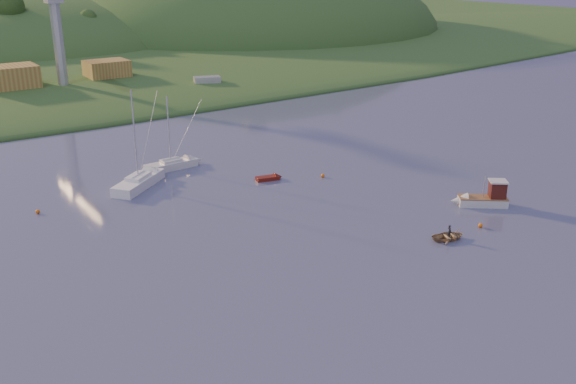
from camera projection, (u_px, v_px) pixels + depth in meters
shore_slope at (6, 70)px, 169.26m from camera, size 640.00×150.00×7.00m
hill_center at (6, 48)px, 209.27m from camera, size 140.00×120.00×36.00m
hill_right at (251, 36)px, 243.46m from camera, size 150.00×130.00×60.00m
wharf at (76, 89)px, 138.45m from camera, size 42.00×16.00×2.40m
shed_west at (9, 78)px, 130.99m from camera, size 11.00×8.00×4.80m
shed_east at (107, 69)px, 143.19m from camera, size 9.00×7.00×4.00m
dock_crane at (58, 14)px, 128.56m from camera, size 3.20×28.00×20.30m
fishing_boat at (479, 198)px, 76.43m from camera, size 6.47×5.72×4.23m
sailboat_near at (139, 181)px, 82.52m from camera, size 8.88×7.78×12.67m
sailboat_far at (171, 164)px, 89.80m from camera, size 7.52×2.57×10.31m
canoe at (449, 236)px, 67.32m from camera, size 4.11×3.39×0.74m
paddler at (449, 233)px, 67.21m from camera, size 0.45×0.58×1.39m
red_tender at (272, 178)px, 85.62m from camera, size 3.83×2.04×1.24m
work_vessel at (207, 87)px, 140.89m from camera, size 14.11×8.69×3.42m
buoy_0 at (480, 225)px, 70.36m from camera, size 0.50×0.50×0.50m
buoy_1 at (323, 176)px, 86.45m from camera, size 0.50×0.50×0.50m
buoy_2 at (38, 212)px, 74.19m from camera, size 0.50×0.50×0.50m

